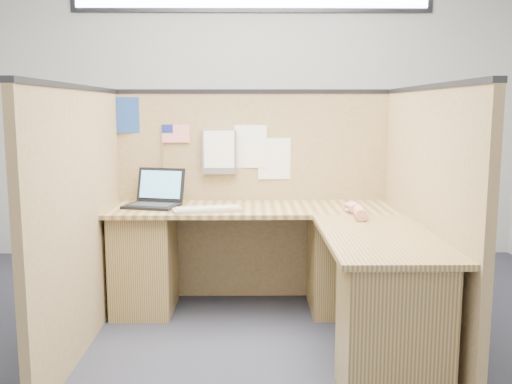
{
  "coord_description": "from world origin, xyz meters",
  "views": [
    {
      "loc": [
        -0.02,
        -3.15,
        1.4
      ],
      "look_at": [
        0.02,
        0.5,
        0.86
      ],
      "focal_mm": 40.0,
      "sensor_mm": 36.0,
      "label": 1
    }
  ],
  "objects_px": {
    "keyboard": "(208,210)",
    "mouse": "(352,209)",
    "laptop": "(153,197)",
    "l_desk": "(283,271)"
  },
  "relations": [
    {
      "from": "keyboard",
      "to": "mouse",
      "type": "bearing_deg",
      "value": -15.65
    },
    {
      "from": "laptop",
      "to": "keyboard",
      "type": "bearing_deg",
      "value": -17.07
    },
    {
      "from": "mouse",
      "to": "laptop",
      "type": "bearing_deg",
      "value": 168.5
    },
    {
      "from": "keyboard",
      "to": "laptop",
      "type": "bearing_deg",
      "value": 134.33
    },
    {
      "from": "l_desk",
      "to": "mouse",
      "type": "height_order",
      "value": "mouse"
    },
    {
      "from": "keyboard",
      "to": "mouse",
      "type": "xyz_separation_m",
      "value": [
        0.94,
        -0.03,
        0.01
      ]
    },
    {
      "from": "l_desk",
      "to": "keyboard",
      "type": "height_order",
      "value": "keyboard"
    },
    {
      "from": "laptop",
      "to": "mouse",
      "type": "relative_size",
      "value": 3.93
    },
    {
      "from": "laptop",
      "to": "keyboard",
      "type": "xyz_separation_m",
      "value": [
        0.39,
        -0.24,
        -0.05
      ]
    },
    {
      "from": "keyboard",
      "to": "mouse",
      "type": "distance_m",
      "value": 0.94
    }
  ]
}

